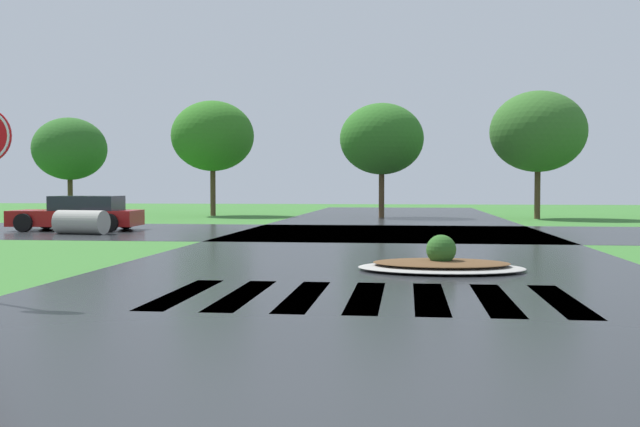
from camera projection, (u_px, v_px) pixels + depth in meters
The scene contains 7 objects.
asphalt_roadway at pixel (378, 265), 14.77m from camera, with size 10.49×80.00×0.01m, color #232628.
asphalt_cross_road at pixel (390, 233), 25.06m from camera, with size 90.00×9.44×0.01m, color #232628.
crosswalk_stripes at pixel (366, 297), 10.52m from camera, with size 5.85×3.12×0.01m.
median_island at pixel (441, 264), 13.78m from camera, with size 3.11×2.03×0.68m.
car_white_sedan at pixel (79, 214), 26.40m from camera, with size 4.56×2.43×1.24m.
drainage_pipe_stack at pixel (81, 222), 24.31m from camera, with size 1.84×1.08×0.79m.
background_treeline at pixel (432, 138), 37.31m from camera, with size 47.46×6.87×6.19m.
Camera 1 is at (0.57, -4.75, 1.59)m, focal length 41.36 mm.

